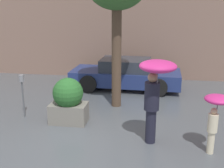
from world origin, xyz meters
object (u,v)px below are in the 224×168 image
Objects in this scene: planter_box at (68,101)px; parking_meter at (22,87)px; parked_car_near at (126,74)px; person_adult at (155,84)px; person_child at (216,110)px.

planter_box reaches higher than parking_meter.
parked_car_near is (1.25, 3.66, -0.10)m from planter_box.
person_adult is (2.41, -0.93, 0.86)m from planter_box.
person_adult is 1.52× the size of person_child.
parked_car_near is (-1.16, 4.58, -0.96)m from person_adult.
person_child is at bearing -14.55° from parking_meter.
person_child is (1.36, -0.22, -0.49)m from person_adult.
planter_box is 0.96× the size of person_child.
parking_meter is at bearing -148.64° from person_adult.
person_child is 0.32× the size of parked_car_near.
person_child reaches higher than planter_box.
planter_box is 0.63× the size of person_adult.
planter_box is 3.87m from parked_car_near.
person_adult is at bearing -16.35° from parking_meter.
planter_box is 3.95m from person_child.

